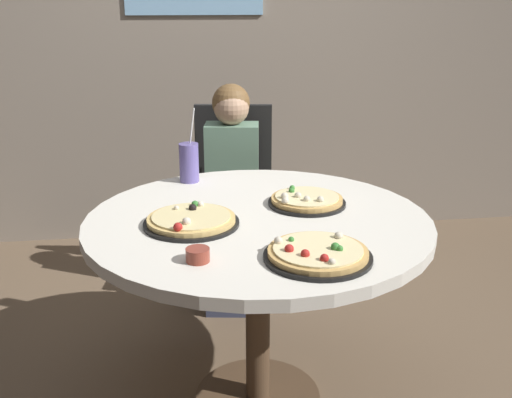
{
  "coord_description": "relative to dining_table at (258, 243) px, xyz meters",
  "views": [
    {
      "loc": [
        -0.27,
        -1.94,
        1.48
      ],
      "look_at": [
        0.0,
        0.05,
        0.8
      ],
      "focal_mm": 42.19,
      "sensor_mm": 36.0,
      "label": 1
    }
  ],
  "objects": [
    {
      "name": "dining_table",
      "position": [
        0.0,
        0.0,
        0.0
      ],
      "size": [
        1.2,
        1.2,
        0.75
      ],
      "color": "silver",
      "rests_on": "ground_plane"
    },
    {
      "name": "chair_wooden",
      "position": [
        0.01,
        1.03,
        -0.12
      ],
      "size": [
        0.46,
        0.46,
        0.95
      ],
      "color": "black",
      "rests_on": "ground_plane"
    },
    {
      "name": "pizza_cheese",
      "position": [
        -0.23,
        -0.04,
        0.12
      ],
      "size": [
        0.32,
        0.32,
        0.05
      ],
      "color": "black",
      "rests_on": "dining_table"
    },
    {
      "name": "wall_with_window",
      "position": [
        -0.0,
        1.82,
        0.8
      ],
      "size": [
        5.2,
        0.14,
        2.9
      ],
      "color": "gray",
      "rests_on": "ground_plane"
    },
    {
      "name": "diner_child",
      "position": [
        -0.01,
        0.85,
        -0.17
      ],
      "size": [
        0.3,
        0.43,
        1.08
      ],
      "color": "#3F4766",
      "rests_on": "ground_plane"
    },
    {
      "name": "pizza_pepperoni",
      "position": [
        0.12,
        -0.37,
        0.12
      ],
      "size": [
        0.32,
        0.32,
        0.05
      ],
      "color": "black",
      "rests_on": "dining_table"
    },
    {
      "name": "sauce_bowl",
      "position": [
        -0.22,
        -0.34,
        0.12
      ],
      "size": [
        0.07,
        0.07,
        0.04
      ],
      "primitive_type": "cylinder",
      "color": "brown",
      "rests_on": "dining_table"
    },
    {
      "name": "ground_plane",
      "position": [
        0.0,
        0.0,
        -0.65
      ],
      "size": [
        8.0,
        8.0,
        0.0
      ],
      "primitive_type": "plane",
      "color": "brown"
    },
    {
      "name": "pizza_veggie",
      "position": [
        0.19,
        0.11,
        0.12
      ],
      "size": [
        0.29,
        0.29,
        0.05
      ],
      "color": "black",
      "rests_on": "dining_table"
    },
    {
      "name": "soda_cup",
      "position": [
        -0.22,
        0.46,
        0.18
      ],
      "size": [
        0.08,
        0.08,
        0.31
      ],
      "color": "#6659A5",
      "rests_on": "dining_table"
    }
  ]
}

